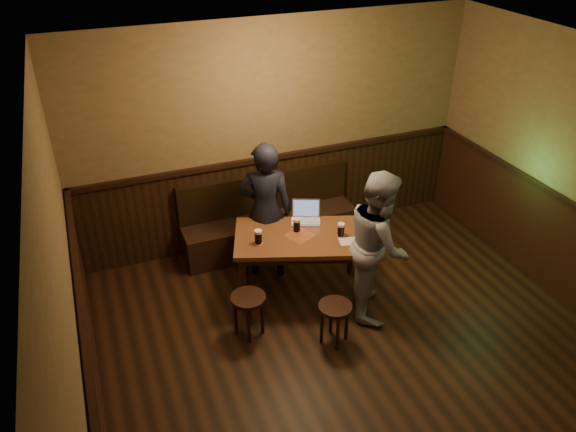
# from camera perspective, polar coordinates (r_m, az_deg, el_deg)

# --- Properties ---
(room) EXTENTS (5.04, 6.04, 2.84)m
(room) POSITION_cam_1_polar(r_m,az_deg,el_deg) (4.78, 10.59, -6.20)
(room) COLOR black
(room) RESTS_ON ground
(bench) EXTENTS (2.20, 0.50, 0.95)m
(bench) POSITION_cam_1_polar(r_m,az_deg,el_deg) (7.09, -1.94, -0.88)
(bench) COLOR black
(bench) RESTS_ON ground
(pub_table) EXTENTS (1.59, 1.23, 0.76)m
(pub_table) POSITION_cam_1_polar(r_m,az_deg,el_deg) (6.12, 1.22, -2.77)
(pub_table) COLOR brown
(pub_table) RESTS_ON ground
(stool_left) EXTENTS (0.45, 0.45, 0.48)m
(stool_left) POSITION_cam_1_polar(r_m,az_deg,el_deg) (5.72, -4.04, -8.92)
(stool_left) COLOR black
(stool_left) RESTS_ON ground
(stool_right) EXTENTS (0.39, 0.39, 0.46)m
(stool_right) POSITION_cam_1_polar(r_m,az_deg,el_deg) (5.66, 4.79, -9.76)
(stool_right) COLOR black
(stool_right) RESTS_ON ground
(pint_left) EXTENTS (0.10, 0.10, 0.16)m
(pint_left) POSITION_cam_1_polar(r_m,az_deg,el_deg) (5.90, -3.05, -2.13)
(pint_left) COLOR maroon
(pint_left) RESTS_ON pub_table
(pint_mid) EXTENTS (0.10, 0.10, 0.16)m
(pint_mid) POSITION_cam_1_polar(r_m,az_deg,el_deg) (6.09, 0.89, -0.92)
(pint_mid) COLOR maroon
(pint_mid) RESTS_ON pub_table
(pint_right) EXTENTS (0.10, 0.10, 0.16)m
(pint_right) POSITION_cam_1_polar(r_m,az_deg,el_deg) (6.04, 5.40, -1.40)
(pint_right) COLOR maroon
(pint_right) RESTS_ON pub_table
(laptop) EXTENTS (0.39, 0.36, 0.22)m
(laptop) POSITION_cam_1_polar(r_m,az_deg,el_deg) (6.31, 1.84, 0.07)
(laptop) COLOR silver
(laptop) RESTS_ON pub_table
(menu) EXTENTS (0.25, 0.19, 0.00)m
(menu) POSITION_cam_1_polar(r_m,az_deg,el_deg) (6.00, 6.27, -2.55)
(menu) COLOR silver
(menu) RESTS_ON pub_table
(person_suit) EXTENTS (0.72, 0.60, 1.68)m
(person_suit) POSITION_cam_1_polar(r_m,az_deg,el_deg) (6.34, -2.29, 0.52)
(person_suit) COLOR black
(person_suit) RESTS_ON ground
(person_grey) EXTENTS (0.90, 0.98, 1.64)m
(person_grey) POSITION_cam_1_polar(r_m,az_deg,el_deg) (5.87, 9.16, -2.82)
(person_grey) COLOR #929297
(person_grey) RESTS_ON ground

